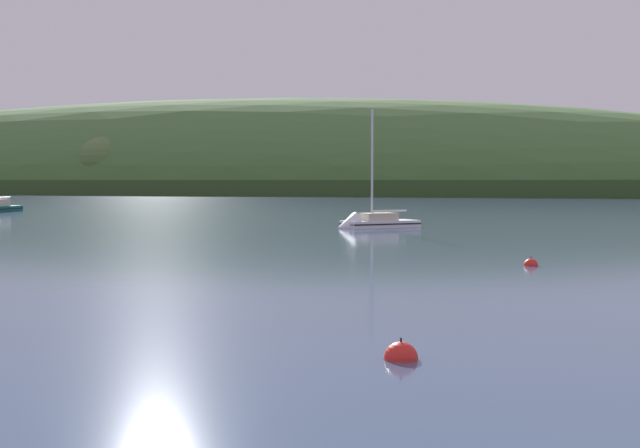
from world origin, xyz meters
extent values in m
cube|color=#314A21|center=(-24.83, 206.79, 1.83)|extent=(500.19, 96.79, 3.66)
ellipsoid|color=#476B38|center=(-88.86, 236.49, 0.00)|extent=(401.74, 113.97, 57.34)
sphere|color=#56703D|center=(-99.29, 197.10, 8.53)|extent=(13.92, 13.92, 13.92)
cylinder|color=silver|center=(-44.76, 75.06, 1.60)|extent=(0.51, 3.62, 0.13)
cube|color=white|center=(1.96, 54.58, 0.07)|extent=(5.87, 5.46, 0.93)
cone|color=white|center=(-0.23, 52.75, 0.07)|extent=(2.54, 2.64, 2.25)
cube|color=black|center=(1.96, 54.58, 0.29)|extent=(5.89, 5.48, 0.11)
cube|color=#BCB299|center=(1.85, 54.49, 0.81)|extent=(2.99, 2.87, 0.56)
cylinder|color=silver|center=(1.41, 54.13, 4.66)|extent=(0.16, 0.16, 8.24)
cylinder|color=silver|center=(2.56, 55.09, 1.24)|extent=(2.38, 2.03, 0.13)
sphere|color=red|center=(10.15, 9.83, 0.00)|extent=(0.68, 0.68, 0.68)
cylinder|color=black|center=(10.15, 9.83, 0.38)|extent=(0.04, 0.04, 0.08)
sphere|color=red|center=(12.73, 28.75, 0.00)|extent=(0.59, 0.59, 0.59)
cylinder|color=black|center=(12.73, 28.75, 0.34)|extent=(0.04, 0.04, 0.08)
camera|label=1|loc=(12.48, -5.99, 3.48)|focal=46.17mm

